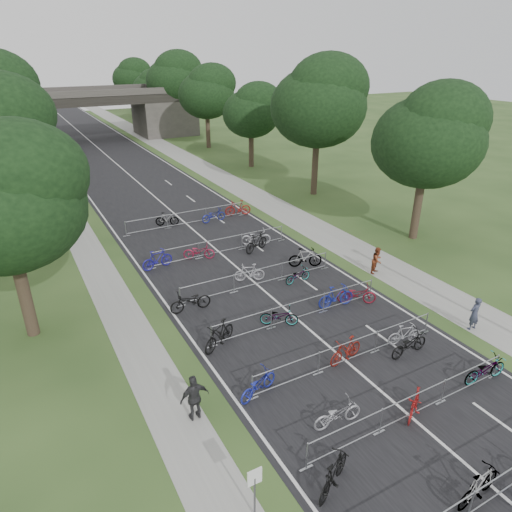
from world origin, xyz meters
The scene contains 49 objects.
ground centered at (0.00, 0.00, 0.00)m, with size 200.00×200.00×0.00m, color #2D481E.
road centered at (0.00, 50.00, 0.01)m, with size 11.00×140.00×0.01m, color black.
sidewalk_right centered at (8.00, 50.00, 0.01)m, with size 3.00×140.00×0.01m, color gray.
sidewalk_left centered at (-7.50, 50.00, 0.01)m, with size 2.00×140.00×0.01m, color gray.
lane_markings centered at (0.00, 50.00, 0.00)m, with size 0.12×140.00×0.00m, color silver.
overpass_bridge centered at (0.00, 65.00, 3.53)m, with size 31.00×8.00×7.05m.
park_sign centered at (-6.80, 3.00, 1.27)m, with size 0.45×0.06×1.83m.
tree_left_0 centered at (-11.39, 15.93, 6.49)m, with size 6.72×6.72×10.25m.
tree_right_0 centered at (13.11, 15.93, 6.92)m, with size 7.17×7.17×10.93m.
tree_right_1 centered at (13.11, 27.93, 7.90)m, with size 8.18×8.18×12.47m.
tree_right_2 centered at (13.11, 39.93, 5.95)m, with size 6.16×6.16×9.39m.
tree_right_3 centered at (13.11, 51.93, 6.92)m, with size 7.17×7.17×10.93m.
tree_right_4 centered at (13.11, 63.93, 7.90)m, with size 8.18×8.18×12.47m.
tree_right_5 centered at (13.11, 75.93, 5.95)m, with size 6.16×6.16×9.39m.
tree_right_6 centered at (13.11, 87.93, 6.92)m, with size 7.17×7.17×10.93m.
barrier_row_0 centered at (0.00, 0.00, 0.55)m, with size 9.70×0.08×1.10m.
barrier_row_1 centered at (0.00, 3.60, 0.55)m, with size 9.70×0.08×1.10m.
barrier_row_2 centered at (0.00, 7.20, 0.55)m, with size 9.70×0.08×1.10m.
barrier_row_3 centered at (0.00, 11.00, 0.55)m, with size 9.70×0.08×1.10m.
barrier_row_4 centered at (0.00, 15.00, 0.55)m, with size 9.70×0.08×1.10m.
barrier_row_5 centered at (0.00, 20.00, 0.55)m, with size 9.70×0.08×1.10m.
barrier_row_6 centered at (0.00, 26.00, 0.55)m, with size 9.70×0.08×1.10m.
bike_1 centered at (-0.82, 0.28, 0.58)m, with size 0.54×1.93×1.16m, color #9C9FA4.
bike_4 centered at (-4.30, 2.64, 0.60)m, with size 0.56×1.99×1.19m, color black.
bike_5 centered at (-2.60, 4.61, 0.50)m, with size 0.66×1.90×1.00m, color #9B9BA2.
bike_6 centered at (0.13, 3.65, 0.51)m, with size 0.48×1.71×1.03m, color maroon.
bike_7 centered at (4.02, 3.67, 0.55)m, with size 0.73×2.08×1.09m, color #9C9FA4.
bike_8 centered at (-4.30, 7.31, 0.51)m, with size 0.67×1.93×1.01m, color #1D269F.
bike_9 centered at (-0.04, 7.33, 0.57)m, with size 0.53×1.88×1.13m, color maroon.
bike_10 centered at (2.66, 6.38, 0.54)m, with size 0.72×2.05×1.08m, color black.
bike_11 centered at (3.10, 7.06, 0.50)m, with size 0.47×1.66×1.00m, color #A1A2A9.
bike_12 centered at (-4.30, 10.84, 0.63)m, with size 0.59×2.09×1.25m, color black.
bike_13 centered at (-1.05, 11.07, 0.48)m, with size 0.64×1.84×0.97m, color #9C9FA4.
bike_14 centered at (2.39, 11.11, 0.61)m, with size 0.57×2.03×1.22m, color #1B2796.
bike_15 centered at (3.56, 10.89, 0.53)m, with size 0.70×2.02×1.06m, color maroon.
bike_16 centered at (-4.30, 14.31, 0.56)m, with size 0.74×2.14×1.12m, color black.
bike_17 centered at (-0.15, 15.78, 0.53)m, with size 0.50×1.75×1.05m, color #A6A4AC.
bike_18 centered at (2.16, 14.29, 0.44)m, with size 0.59×1.69×0.89m, color #9C9FA4.
bike_19 centered at (3.68, 15.77, 0.61)m, with size 0.58×2.04×1.23m, color #9C9FA4.
bike_20 centered at (-4.24, 19.90, 0.60)m, with size 0.56×1.99×1.20m, color #221C9D.
bike_21 centered at (-1.54, 19.94, 0.52)m, with size 0.69×1.97×1.03m, color maroon.
bike_22 centered at (2.23, 19.26, 0.63)m, with size 0.59×2.10×1.26m, color black.
bike_23 centered at (2.75, 20.28, 0.52)m, with size 0.70×2.00×1.05m, color #AFAEB6.
bike_25 centered at (-1.36, 26.61, 0.52)m, with size 0.49×1.72×1.03m, color #9C9FA4.
bike_26 centered at (2.03, 25.71, 0.52)m, with size 0.69×1.98×1.04m, color navy.
bike_27 centered at (4.30, 26.08, 0.62)m, with size 0.59×2.08×1.25m, color maroon.
pedestrian_a centered at (6.80, 6.37, 0.84)m, with size 0.61×0.40×1.67m, color #303449.
pedestrian_b centered at (6.93, 13.09, 0.80)m, with size 0.78×0.61×1.61m, color brown.
pedestrian_c centered at (-6.85, 7.34, 0.93)m, with size 1.09×0.45×1.86m, color #2A2A2D.
Camera 1 is at (-10.99, -4.70, 12.22)m, focal length 32.00 mm.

